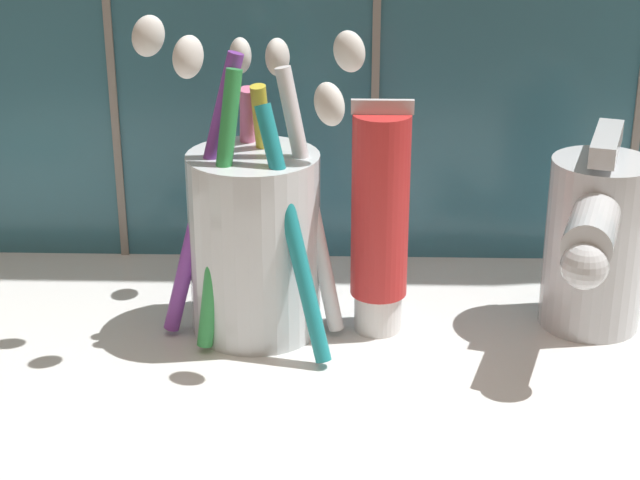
{
  "coord_description": "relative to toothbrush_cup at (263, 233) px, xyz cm",
  "views": [
    {
      "loc": [
        -0.45,
        -48.67,
        30.98
      ],
      "look_at": [
        -1.88,
        2.98,
        9.46
      ],
      "focal_mm": 60.0,
      "sensor_mm": 36.0,
      "label": 1
    }
  ],
  "objects": [
    {
      "name": "toothbrush_cup",
      "position": [
        0.0,
        0.0,
        0.0
      ],
      "size": [
        12.47,
        12.81,
        18.73
      ],
      "color": "silver",
      "rests_on": "sink_counter"
    },
    {
      "name": "sink_faucet",
      "position": [
        19.39,
        0.44,
        -0.39
      ],
      "size": [
        6.52,
        11.86,
        11.71
      ],
      "rotation": [
        0.0,
        0.0,
        -1.87
      ],
      "color": "silver",
      "rests_on": "sink_counter"
    },
    {
      "name": "toothpaste_tube",
      "position": [
        7.09,
        0.04,
        0.83
      ],
      "size": [
        3.42,
        3.26,
        13.84
      ],
      "color": "white",
      "rests_on": "sink_counter"
    },
    {
      "name": "sink_counter",
      "position": [
        5.26,
        -7.41,
        -7.02
      ],
      "size": [
        67.4,
        37.08,
        2.0
      ],
      "primitive_type": "cube",
      "color": "white",
      "rests_on": "ground"
    }
  ]
}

